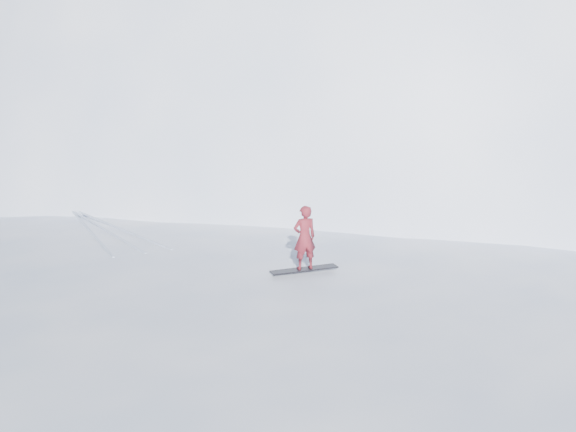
% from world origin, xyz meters
% --- Properties ---
extents(ground, '(400.00, 400.00, 0.00)m').
position_xyz_m(ground, '(0.00, 0.00, 0.00)').
color(ground, white).
rests_on(ground, ground).
extents(near_ridge, '(36.00, 28.00, 4.80)m').
position_xyz_m(near_ridge, '(1.00, 3.00, 0.00)').
color(near_ridge, white).
rests_on(near_ridge, ground).
extents(summit_peak, '(60.00, 56.00, 56.00)m').
position_xyz_m(summit_peak, '(22.00, 26.00, 0.00)').
color(summit_peak, white).
rests_on(summit_peak, ground).
extents(peak_shoulder, '(28.00, 24.00, 18.00)m').
position_xyz_m(peak_shoulder, '(10.00, 20.00, 0.00)').
color(peak_shoulder, white).
rests_on(peak_shoulder, ground).
extents(wind_bumps, '(16.00, 14.40, 1.00)m').
position_xyz_m(wind_bumps, '(-0.56, 2.12, 0.00)').
color(wind_bumps, white).
rests_on(wind_bumps, ground).
extents(snowboard, '(1.66, 0.36, 0.03)m').
position_xyz_m(snowboard, '(3.03, -0.14, 2.41)').
color(snowboard, black).
rests_on(snowboard, near_ridge).
extents(snowboarder, '(0.57, 0.38, 1.53)m').
position_xyz_m(snowboarder, '(3.03, -0.14, 3.19)').
color(snowboarder, maroon).
rests_on(snowboarder, snowboard).
extents(board_tracks, '(2.07, 5.98, 0.04)m').
position_xyz_m(board_tracks, '(-0.81, 5.66, 2.42)').
color(board_tracks, silver).
rests_on(board_tracks, ground).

